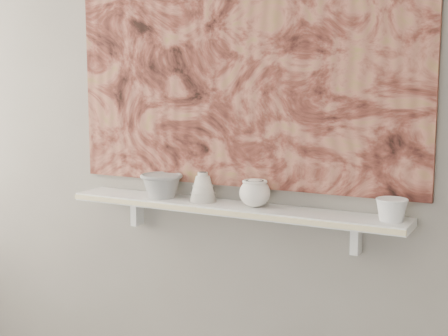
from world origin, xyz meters
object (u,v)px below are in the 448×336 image
Objects in this scene: cup_cream at (255,193)px; bell_vessel at (203,187)px; painting at (239,47)px; shelf at (229,208)px; bowl_grey at (162,185)px; bowl_white at (392,210)px.

bell_vessel is (-0.23, 0.00, 0.01)m from cup_cream.
painting is 12.57× the size of bell_vessel.
bowl_grey is at bearing 180.00° from shelf.
shelf is 7.96× the size of bowl_grey.
bowl_white is (0.63, -0.08, -0.57)m from painting.
bell_vessel is (-0.12, -0.08, -0.55)m from painting.
bowl_grey is 1.59× the size of bowl_white.
shelf is at bearing 180.00° from cup_cream.
painting is 0.57m from bell_vessel.
shelf is 0.14m from bell_vessel.
cup_cream reaches higher than bowl_grey.
bell_vessel is (-0.12, 0.00, 0.07)m from shelf.
bell_vessel is at bearing 180.00° from shelf.
shelf is 11.73× the size of bell_vessel.
shelf is 0.13m from cup_cream.
bowl_white is at bearing 0.00° from cup_cream.
painting is (0.00, 0.08, 0.62)m from shelf.
bowl_grey is 1.48× the size of cup_cream.
painting is at bearing 172.70° from bowl_white.
painting is 0.85m from bowl_white.
painting is at bearing 143.71° from cup_cream.
painting is 0.65m from bowl_grey.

